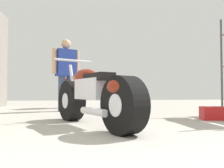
{
  "coord_description": "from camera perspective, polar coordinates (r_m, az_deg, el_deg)",
  "views": [
    {
      "loc": [
        -0.49,
        -0.74,
        0.46
      ],
      "look_at": [
        0.11,
        3.57,
        0.61
      ],
      "focal_mm": 36.45,
      "sensor_mm": 36.0,
      "label": 1
    }
  ],
  "objects": [
    {
      "name": "ground_plane",
      "position": [
        4.23,
        -1.28,
        -8.26
      ],
      "size": [
        16.48,
        16.48,
        0.0
      ],
      "primitive_type": "plane",
      "color": "#A8A399"
    },
    {
      "name": "mechanic_with_helmet",
      "position": [
        6.68,
        -10.76,
        2.54
      ],
      "size": [
        0.32,
        0.65,
        1.64
      ],
      "color": "#2D3851",
      "rests_on": "ground_plane"
    },
    {
      "name": "motorcycle_maroon_cruiser",
      "position": [
        3.05,
        -4.63,
        -2.99
      ],
      "size": [
        1.09,
        1.99,
        0.98
      ],
      "color": "black",
      "rests_on": "ground_plane"
    },
    {
      "name": "motorcycle_black_naked",
      "position": [
        6.11,
        2.65,
        -3.1
      ],
      "size": [
        1.03,
        1.68,
        0.84
      ],
      "color": "black",
      "rests_on": "ground_plane"
    },
    {
      "name": "mechanic_in_blue",
      "position": [
        5.58,
        -11.49,
        3.4
      ],
      "size": [
        0.67,
        0.43,
        1.73
      ],
      "color": "#384766",
      "rests_on": "ground_plane"
    },
    {
      "name": "red_toolbox",
      "position": [
        4.14,
        24.06,
        -6.71
      ],
      "size": [
        0.42,
        0.3,
        0.22
      ],
      "primitive_type": "cube",
      "rotation": [
        0.0,
        0.0,
        -0.16
      ],
      "color": "#B21919",
      "rests_on": "ground_plane"
    }
  ]
}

